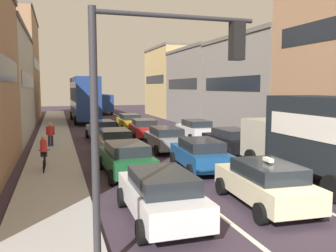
{
  "coord_description": "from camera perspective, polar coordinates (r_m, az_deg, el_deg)",
  "views": [
    {
      "loc": [
        -6.41,
        -8.29,
        3.92
      ],
      "look_at": [
        0.0,
        12.0,
        1.6
      ],
      "focal_mm": 37.7,
      "sensor_mm": 36.0,
      "label": 1
    }
  ],
  "objects": [
    {
      "name": "wagon_left_lane_second",
      "position": [
        15.93,
        -6.78,
        -5.13
      ],
      "size": [
        2.18,
        4.36,
        1.49
      ],
      "rotation": [
        0.0,
        0.0,
        1.61
      ],
      "color": "#19592D",
      "rests_on": "ground"
    },
    {
      "name": "pedestrian_near_kerb",
      "position": [
        24.09,
        -18.49,
        -1.19
      ],
      "size": [
        0.54,
        0.34,
        1.66
      ],
      "rotation": [
        0.0,
        0.0,
        1.68
      ],
      "color": "#262D47",
      "rests_on": "ground"
    },
    {
      "name": "bus_mid_queue_primary",
      "position": [
        41.35,
        -13.38,
        4.55
      ],
      "size": [
        2.96,
        10.55,
        5.06
      ],
      "rotation": [
        0.0,
        0.0,
        1.59
      ],
      "color": "navy",
      "rests_on": "ground"
    },
    {
      "name": "ground_plane",
      "position": [
        11.19,
        19.52,
        -14.67
      ],
      "size": [
        140.0,
        140.0,
        0.0
      ],
      "primitive_type": "plane",
      "color": "#382D3A"
    },
    {
      "name": "building_row_right",
      "position": [
        33.22,
        11.99,
        7.86
      ],
      "size": [
        7.2,
        43.9,
        12.61
      ],
      "rotation": [
        0.0,
        0.0,
        -1.57
      ],
      "color": "tan",
      "rests_on": "ground"
    },
    {
      "name": "sedan_left_lane_third",
      "position": [
        21.06,
        -8.66,
        -2.38
      ],
      "size": [
        2.11,
        4.33,
        1.49
      ],
      "rotation": [
        0.0,
        0.0,
        1.56
      ],
      "color": "beige",
      "rests_on": "ground"
    },
    {
      "name": "sedan_right_lane_behind_truck",
      "position": [
        21.41,
        10.12,
        -2.26
      ],
      "size": [
        2.15,
        4.34,
        1.49
      ],
      "rotation": [
        0.0,
        0.0,
        1.6
      ],
      "color": "black",
      "rests_on": "ground"
    },
    {
      "name": "sedan_centre_lane_second",
      "position": [
        16.85,
        5.22,
        -4.49
      ],
      "size": [
        2.29,
        4.41,
        1.49
      ],
      "rotation": [
        0.0,
        0.0,
        1.51
      ],
      "color": "#194C8C",
      "rests_on": "ground"
    },
    {
      "name": "hatchback_centre_lane_third",
      "position": [
        21.84,
        -0.38,
        -2.0
      ],
      "size": [
        2.15,
        4.34,
        1.49
      ],
      "rotation": [
        0.0,
        0.0,
        1.55
      ],
      "color": "gray",
      "rests_on": "ground"
    },
    {
      "name": "sedan_left_lane_fourth",
      "position": [
        26.83,
        -10.58,
        -0.57
      ],
      "size": [
        2.25,
        4.39,
        1.49
      ],
      "rotation": [
        0.0,
        0.0,
        1.62
      ],
      "color": "#759EB7",
      "rests_on": "ground"
    },
    {
      "name": "coupe_centre_lane_fourth",
      "position": [
        27.44,
        -3.93,
        -0.33
      ],
      "size": [
        2.28,
        4.41,
        1.49
      ],
      "rotation": [
        0.0,
        0.0,
        1.51
      ],
      "color": "#A51E1E",
      "rests_on": "ground"
    },
    {
      "name": "taxi_centre_lane_front",
      "position": [
        12.22,
        15.44,
        -8.82
      ],
      "size": [
        2.27,
        4.4,
        1.66
      ],
      "rotation": [
        0.0,
        0.0,
        1.51
      ],
      "color": "beige",
      "rests_on": "ground"
    },
    {
      "name": "removalist_box_truck",
      "position": [
        15.66,
        22.86,
        -1.41
      ],
      "size": [
        2.7,
        7.71,
        3.58
      ],
      "rotation": [
        0.0,
        0.0,
        1.57
      ],
      "color": "#B7B29E",
      "rests_on": "ground"
    },
    {
      "name": "cyclist_on_sidewalk",
      "position": [
        17.3,
        -19.43,
        -4.36
      ],
      "size": [
        0.5,
        1.73,
        1.72
      ],
      "rotation": [
        0.0,
        0.0,
        1.56
      ],
      "color": "black",
      "rests_on": "ground"
    },
    {
      "name": "traffic_light_pole",
      "position": [
        7.42,
        -2.22,
        5.39
      ],
      "size": [
        3.58,
        0.38,
        5.5
      ],
      "color": "#2D2D33",
      "rests_on": "ground"
    },
    {
      "name": "wagon_right_lane_far",
      "position": [
        26.77,
        4.51,
        -0.49
      ],
      "size": [
        2.13,
        4.34,
        1.49
      ],
      "rotation": [
        0.0,
        0.0,
        1.55
      ],
      "color": "silver",
      "rests_on": "ground"
    },
    {
      "name": "bus_far_queue_secondary",
      "position": [
        55.02,
        -10.96,
        3.87
      ],
      "size": [
        2.96,
        10.55,
        2.9
      ],
      "rotation": [
        0.0,
        0.0,
        1.59
      ],
      "color": "navy",
      "rests_on": "ground"
    },
    {
      "name": "sidewalk_left",
      "position": [
        28.55,
        -17.96,
        -1.83
      ],
      "size": [
        2.6,
        64.0,
        0.14
      ],
      "primitive_type": "cube",
      "color": "#AAAAAA",
      "rests_on": "ground"
    },
    {
      "name": "sedan_centre_lane_fifth",
      "position": [
        33.0,
        -6.23,
        0.76
      ],
      "size": [
        2.09,
        4.31,
        1.49
      ],
      "rotation": [
        0.0,
        0.0,
        1.56
      ],
      "color": "#B29319",
      "rests_on": "ground"
    },
    {
      "name": "lane_stripe_left",
      "position": [
        28.94,
        -8.01,
        -1.61
      ],
      "size": [
        0.16,
        60.0,
        0.01
      ],
      "primitive_type": "cube",
      "color": "silver",
      "rests_on": "ground"
    },
    {
      "name": "lane_stripe_right",
      "position": [
        29.69,
        -1.52,
        -1.35
      ],
      "size": [
        0.16,
        60.0,
        0.01
      ],
      "primitive_type": "cube",
      "color": "silver",
      "rests_on": "ground"
    },
    {
      "name": "sedan_left_lane_front",
      "position": [
        10.58,
        -1.12,
        -10.96
      ],
      "size": [
        2.08,
        4.31,
        1.49
      ],
      "rotation": [
        0.0,
        0.0,
        1.57
      ],
      "color": "silver",
      "rests_on": "ground"
    }
  ]
}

